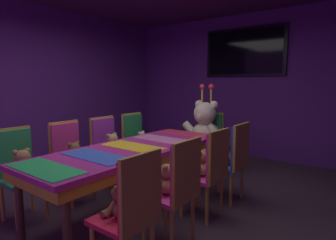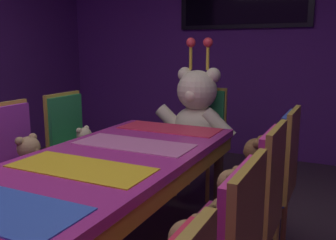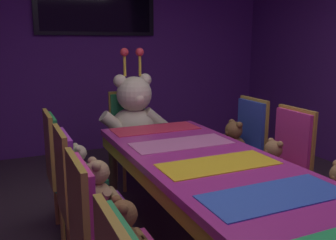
# 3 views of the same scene
# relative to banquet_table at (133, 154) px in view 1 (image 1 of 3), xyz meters

# --- Properties ---
(ground_plane) EXTENTS (7.90, 7.90, 0.00)m
(ground_plane) POSITION_rel_banquet_table_xyz_m (0.00, 0.00, -0.65)
(ground_plane) COLOR #3F2D38
(wall_back) EXTENTS (5.20, 0.12, 2.80)m
(wall_back) POSITION_rel_banquet_table_xyz_m (0.00, 3.20, 0.75)
(wall_back) COLOR #59267F
(wall_back) RESTS_ON ground_plane
(wall_left) EXTENTS (0.12, 6.40, 2.80)m
(wall_left) POSITION_rel_banquet_table_xyz_m (-2.60, 0.00, 0.75)
(wall_left) COLOR #59267F
(wall_left) RESTS_ON ground_plane
(banquet_table) EXTENTS (0.90, 2.50, 0.75)m
(banquet_table) POSITION_rel_banquet_table_xyz_m (0.00, 0.00, 0.00)
(banquet_table) COLOR #B22D8C
(banquet_table) RESTS_ON ground_plane
(chair_left_0) EXTENTS (0.42, 0.41, 0.98)m
(chair_left_0) POSITION_rel_banquet_table_xyz_m (-0.86, -0.91, -0.06)
(chair_left_0) COLOR #268C4C
(chair_left_0) RESTS_ON ground_plane
(teddy_left_0) EXTENTS (0.26, 0.34, 0.32)m
(teddy_left_0) POSITION_rel_banquet_table_xyz_m (-0.71, -0.91, -0.06)
(teddy_left_0) COLOR #9E7247
(teddy_left_0) RESTS_ON chair_left_0
(chair_left_1) EXTENTS (0.42, 0.41, 0.98)m
(chair_left_1) POSITION_rel_banquet_table_xyz_m (-0.86, -0.28, -0.06)
(chair_left_1) COLOR #CC338C
(chair_left_1) RESTS_ON ground_plane
(teddy_left_1) EXTENTS (0.24, 0.31, 0.29)m
(teddy_left_1) POSITION_rel_banquet_table_xyz_m (-0.71, -0.28, -0.07)
(teddy_left_1) COLOR brown
(teddy_left_1) RESTS_ON chair_left_1
(chair_left_2) EXTENTS (0.42, 0.41, 0.98)m
(chair_left_2) POSITION_rel_banquet_table_xyz_m (-0.84, 0.32, -0.06)
(chair_left_2) COLOR purple
(chair_left_2) RESTS_ON ground_plane
(teddy_left_2) EXTENTS (0.26, 0.33, 0.31)m
(teddy_left_2) POSITION_rel_banquet_table_xyz_m (-0.70, 0.32, -0.06)
(teddy_left_2) COLOR tan
(teddy_left_2) RESTS_ON chair_left_2
(chair_left_3) EXTENTS (0.42, 0.41, 0.98)m
(chair_left_3) POSITION_rel_banquet_table_xyz_m (-0.85, 0.92, -0.06)
(chair_left_3) COLOR #268C4C
(chair_left_3) RESTS_ON ground_plane
(teddy_left_3) EXTENTS (0.21, 0.27, 0.26)m
(teddy_left_3) POSITION_rel_banquet_table_xyz_m (-0.71, 0.92, -0.09)
(teddy_left_3) COLOR beige
(teddy_left_3) RESTS_ON chair_left_3
(chair_right_0) EXTENTS (0.42, 0.41, 0.98)m
(chair_right_0) POSITION_rel_banquet_table_xyz_m (0.87, -0.89, -0.06)
(chair_right_0) COLOR red
(chair_right_0) RESTS_ON ground_plane
(teddy_right_0) EXTENTS (0.22, 0.28, 0.27)m
(teddy_right_0) POSITION_rel_banquet_table_xyz_m (0.73, -0.89, -0.08)
(teddy_right_0) COLOR brown
(teddy_right_0) RESTS_ON chair_right_0
(chair_right_1) EXTENTS (0.42, 0.41, 0.98)m
(chair_right_1) POSITION_rel_banquet_table_xyz_m (0.87, -0.31, -0.06)
(chair_right_1) COLOR #CC338C
(chair_right_1) RESTS_ON ground_plane
(teddy_right_1) EXTENTS (0.23, 0.30, 0.29)m
(teddy_right_1) POSITION_rel_banquet_table_xyz_m (0.73, -0.31, -0.07)
(teddy_right_1) COLOR #9E7247
(teddy_right_1) RESTS_ON chair_right_1
(chair_right_2) EXTENTS (0.42, 0.41, 0.98)m
(chair_right_2) POSITION_rel_banquet_table_xyz_m (0.85, 0.32, -0.06)
(chair_right_2) COLOR #CC338C
(chair_right_2) RESTS_ON ground_plane
(teddy_right_2) EXTENTS (0.24, 0.30, 0.29)m
(teddy_right_2) POSITION_rel_banquet_table_xyz_m (0.70, 0.32, -0.07)
(teddy_right_2) COLOR #9E7247
(teddy_right_2) RESTS_ON chair_right_2
(chair_right_3) EXTENTS (0.42, 0.41, 0.98)m
(chair_right_3) POSITION_rel_banquet_table_xyz_m (0.85, 0.88, -0.06)
(chair_right_3) COLOR #2D47B2
(chair_right_3) RESTS_ON ground_plane
(teddy_right_3) EXTENTS (0.27, 0.35, 0.33)m
(teddy_right_3) POSITION_rel_banquet_table_xyz_m (0.71, 0.88, -0.06)
(teddy_right_3) COLOR brown
(teddy_right_3) RESTS_ON chair_right_3
(throne_chair) EXTENTS (0.41, 0.42, 0.98)m
(throne_chair) POSITION_rel_banquet_table_xyz_m (0.00, 1.79, -0.06)
(throne_chair) COLOR #268C4C
(throne_chair) RESTS_ON ground_plane
(king_teddy_bear) EXTENTS (0.77, 0.59, 0.98)m
(king_teddy_bear) POSITION_rel_banquet_table_xyz_m (0.00, 1.62, 0.12)
(king_teddy_bear) COLOR beige
(king_teddy_bear) RESTS_ON throne_chair
(wall_tv) EXTENTS (1.61, 0.06, 0.93)m
(wall_tv) POSITION_rel_banquet_table_xyz_m (0.00, 3.11, 1.40)
(wall_tv) COLOR black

